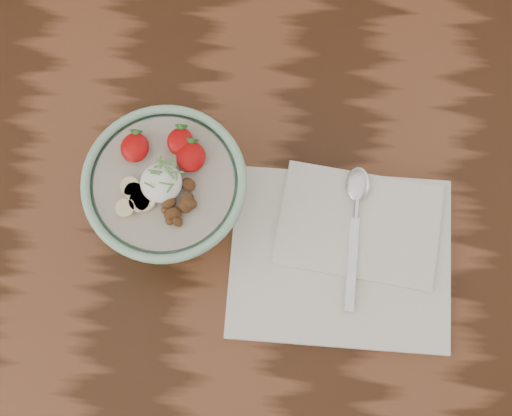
# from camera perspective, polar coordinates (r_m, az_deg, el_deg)

# --- Properties ---
(table) EXTENTS (1.60, 0.90, 0.75)m
(table) POSITION_cam_1_polar(r_m,az_deg,el_deg) (0.94, -7.32, 1.79)
(table) COLOR #341B0D
(table) RESTS_ON ground
(breakfast_bowl) EXTENTS (0.17, 0.17, 0.11)m
(breakfast_bowl) POSITION_cam_1_polar(r_m,az_deg,el_deg) (0.78, -7.05, 1.28)
(breakfast_bowl) COLOR #8EBF9F
(breakfast_bowl) RESTS_ON table
(napkin) EXTENTS (0.25, 0.21, 0.02)m
(napkin) POSITION_cam_1_polar(r_m,az_deg,el_deg) (0.82, 7.07, -3.43)
(napkin) COLOR white
(napkin) RESTS_ON table
(spoon) EXTENTS (0.03, 0.17, 0.01)m
(spoon) POSITION_cam_1_polar(r_m,az_deg,el_deg) (0.82, 8.04, 0.34)
(spoon) COLOR silver
(spoon) RESTS_ON napkin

